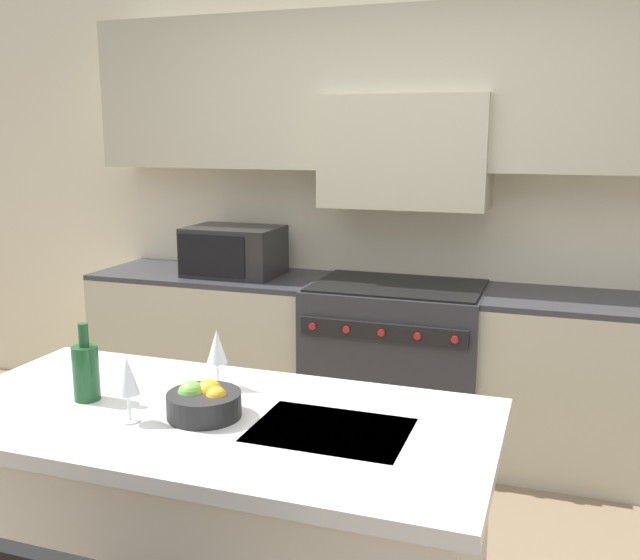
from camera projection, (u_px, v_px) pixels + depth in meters
name	position (u px, v px, depth m)	size (l,w,h in m)	color
back_cabinetry	(411.00, 160.00, 4.02)	(10.00, 0.46, 2.70)	beige
back_counter	(397.00, 366.00, 4.01)	(3.69, 0.62, 0.92)	#B2AD93
range_stove	(396.00, 366.00, 3.99)	(0.95, 0.70, 0.94)	#2D2D33
microwave	(234.00, 251.00, 4.21)	(0.54, 0.40, 0.29)	black
kitchen_island	(214.00, 551.00, 2.23)	(1.70, 0.83, 0.93)	beige
wine_bottle	(86.00, 371.00, 2.22)	(0.08, 0.08, 0.25)	#194723
wine_glass_near	(127.00, 378.00, 2.05)	(0.07, 0.07, 0.20)	white
wine_glass_far	(217.00, 348.00, 2.33)	(0.07, 0.07, 0.20)	white
fruit_bowl	(204.00, 402.00, 2.10)	(0.22, 0.22, 0.10)	black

